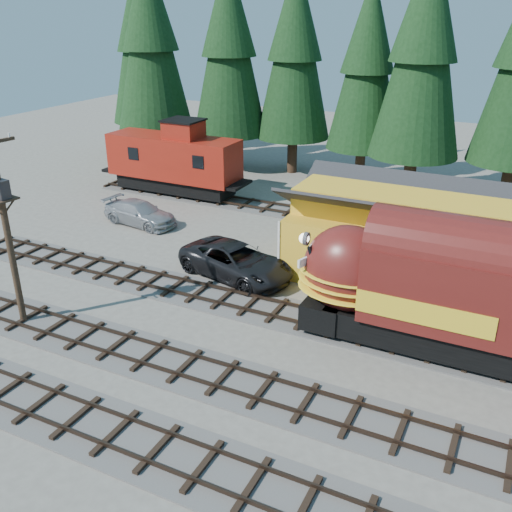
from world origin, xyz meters
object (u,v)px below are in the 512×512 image
at_px(depot, 404,229).
at_px(caboose, 174,161).
at_px(pickup_truck_a, 236,261).
at_px(locomotive, 496,306).
at_px(utility_pole, 5,218).
at_px(pickup_truck_b, 140,213).

bearing_deg(depot, caboose, 159.16).
bearing_deg(pickup_truck_a, locomotive, -87.19).
relative_size(depot, pickup_truck_a, 1.89).
height_order(depot, locomotive, depot).
height_order(caboose, utility_pole, utility_pole).
xyz_separation_m(depot, pickup_truck_b, (-18.10, 0.66, -2.16)).
relative_size(locomotive, caboose, 1.65).
height_order(locomotive, caboose, caboose).
distance_m(depot, pickup_truck_a, 9.26).
bearing_deg(locomotive, depot, 128.81).
distance_m(depot, caboose, 21.09).
height_order(depot, pickup_truck_b, depot).
bearing_deg(depot, utility_pole, -139.84).
bearing_deg(depot, pickup_truck_b, 177.91).
bearing_deg(pickup_truck_a, depot, -51.04).
relative_size(depot, pickup_truck_b, 2.32).
distance_m(locomotive, utility_pole, 21.29).
height_order(locomotive, utility_pole, utility_pole).
relative_size(pickup_truck_a, pickup_truck_b, 1.23).
bearing_deg(utility_pole, pickup_truck_b, 110.12).
distance_m(locomotive, pickup_truck_a, 13.84).
bearing_deg(pickup_truck_a, utility_pole, 156.94).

